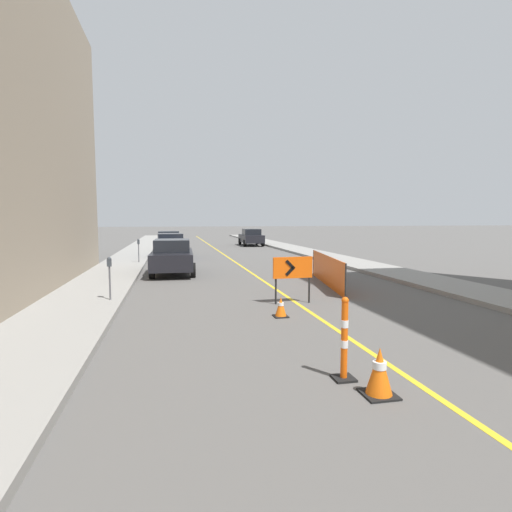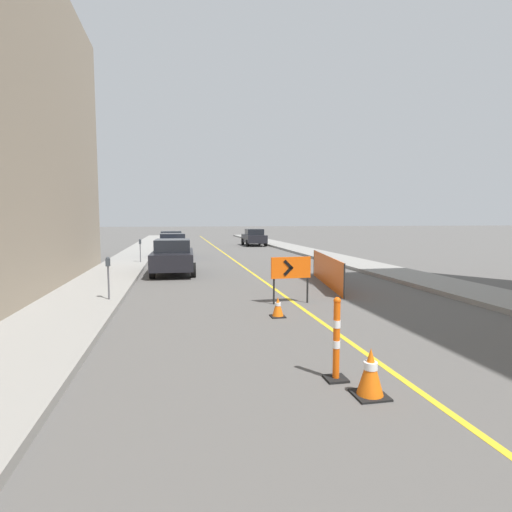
{
  "view_description": "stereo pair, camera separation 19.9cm",
  "coord_description": "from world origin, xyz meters",
  "views": [
    {
      "loc": [
        -3.61,
        7.34,
        2.48
      ],
      "look_at": [
        -0.26,
        23.16,
        1.0
      ],
      "focal_mm": 28.0,
      "sensor_mm": 36.0,
      "label": 1
    },
    {
      "loc": [
        -3.41,
        7.3,
        2.48
      ],
      "look_at": [
        -0.26,
        23.16,
        1.0
      ],
      "focal_mm": 28.0,
      "sensor_mm": 36.0,
      "label": 2
    }
  ],
  "objects": [
    {
      "name": "parking_meter_far_curb",
      "position": [
        -5.39,
        29.89,
        1.06
      ],
      "size": [
        0.12,
        0.11,
        1.27
      ],
      "color": "#4C4C51",
      "rests_on": "sidewalk_left"
    },
    {
      "name": "parked_car_curb_far",
      "position": [
        -3.82,
        38.93,
        0.8
      ],
      "size": [
        1.93,
        4.31,
        1.59
      ],
      "rotation": [
        0.0,
        0.0,
        -0.01
      ],
      "color": "silver",
      "rests_on": "ground_plane"
    },
    {
      "name": "parked_car_curb_near",
      "position": [
        -3.59,
        25.8,
        0.8
      ],
      "size": [
        1.95,
        4.35,
        1.59
      ],
      "rotation": [
        0.0,
        0.0,
        -0.03
      ],
      "color": "black",
      "rests_on": "ground_plane"
    },
    {
      "name": "sidewalk_left",
      "position": [
        -6.23,
        33.85,
        0.08
      ],
      "size": [
        2.38,
        67.7,
        0.16
      ],
      "color": "gray",
      "rests_on": "ground_plane"
    },
    {
      "name": "parked_car_curb_mid",
      "position": [
        -3.71,
        33.63,
        0.8
      ],
      "size": [
        2.03,
        4.39,
        1.59
      ],
      "rotation": [
        0.0,
        0.0,
        0.05
      ],
      "color": "navy",
      "rests_on": "ground_plane"
    },
    {
      "name": "safety_mesh_fence",
      "position": [
        2.13,
        21.47,
        0.56
      ],
      "size": [
        0.95,
        5.38,
        1.12
      ],
      "rotation": [
        0.0,
        0.0,
        1.4
      ],
      "color": "#EF560C",
      "rests_on": "ground_plane"
    },
    {
      "name": "delineator_post_rear",
      "position": [
        -1.02,
        12.94,
        0.57
      ],
      "size": [
        0.33,
        0.33,
        1.3
      ],
      "color": "black",
      "rests_on": "ground_plane"
    },
    {
      "name": "traffic_cone_third",
      "position": [
        -0.78,
        12.31,
        0.34
      ],
      "size": [
        0.46,
        0.46,
        0.7
      ],
      "color": "black",
      "rests_on": "ground_plane"
    },
    {
      "name": "sidewalk_right",
      "position": [
        6.23,
        33.85,
        0.08
      ],
      "size": [
        2.38,
        67.7,
        0.16
      ],
      "color": "gray",
      "rests_on": "ground_plane"
    },
    {
      "name": "parking_meter_near_curb",
      "position": [
        -5.39,
        19.41,
        1.04
      ],
      "size": [
        0.12,
        0.11,
        1.25
      ],
      "color": "#4C4C51",
      "rests_on": "sidewalk_left"
    },
    {
      "name": "arrow_barricade_primary",
      "position": [
        -0.13,
        18.53,
        1.01
      ],
      "size": [
        1.21,
        0.12,
        1.39
      ],
      "rotation": [
        0.0,
        0.0,
        0.05
      ],
      "color": "#EF560C",
      "rests_on": "ground_plane"
    },
    {
      "name": "traffic_cone_fourth",
      "position": [
        -0.91,
        17.01,
        0.25
      ],
      "size": [
        0.36,
        0.36,
        0.52
      ],
      "color": "black",
      "rests_on": "ground_plane"
    },
    {
      "name": "parked_car_opposite_side",
      "position": [
        3.8,
        44.55,
        0.8
      ],
      "size": [
        1.94,
        4.33,
        1.59
      ],
      "rotation": [
        0.0,
        0.0,
        -0.02
      ],
      "color": "black",
      "rests_on": "ground_plane"
    },
    {
      "name": "lane_stripe",
      "position": [
        0.0,
        33.85,
        0.0
      ],
      "size": [
        0.12,
        67.7,
        0.01
      ],
      "color": "gold",
      "rests_on": "ground_plane"
    }
  ]
}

